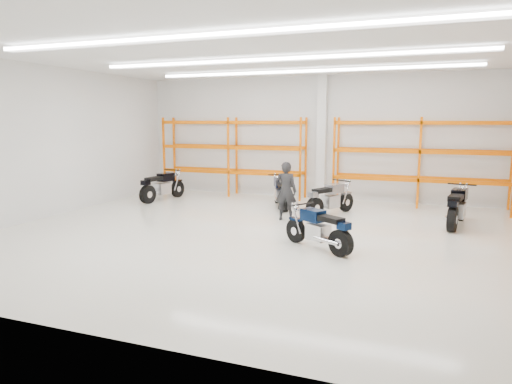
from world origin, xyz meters
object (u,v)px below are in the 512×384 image
(motorcycle_main, at_px, (320,230))
(motorcycle_back_d, at_px, (457,208))
(motorcycle_back_a, at_px, (161,187))
(motorcycle_back_b, at_px, (282,192))
(standing_man, at_px, (286,191))
(motorcycle_back_c, at_px, (329,199))
(structural_column, at_px, (322,138))

(motorcycle_main, height_order, motorcycle_back_d, motorcycle_back_d)
(motorcycle_main, bearing_deg, motorcycle_back_d, 49.76)
(motorcycle_back_a, distance_m, motorcycle_back_b, 4.53)
(motorcycle_back_d, distance_m, standing_man, 4.72)
(motorcycle_back_c, xyz_separation_m, motorcycle_back_d, (3.59, -0.32, 0.04))
(motorcycle_main, xyz_separation_m, motorcycle_back_a, (-6.79, 4.28, 0.05))
(motorcycle_back_a, distance_m, motorcycle_back_c, 6.22)
(structural_column, bearing_deg, motorcycle_main, -77.73)
(motorcycle_back_a, distance_m, motorcycle_back_d, 9.83)
(motorcycle_back_a, xyz_separation_m, standing_man, (5.17, -1.55, 0.35))
(motorcycle_back_d, bearing_deg, motorcycle_back_c, 174.98)
(motorcycle_back_a, xyz_separation_m, structural_column, (5.34, 2.40, 1.74))
(structural_column, bearing_deg, motorcycle_back_c, -72.80)
(motorcycle_back_b, height_order, motorcycle_back_d, motorcycle_back_b)
(motorcycle_main, distance_m, motorcycle_back_b, 4.94)
(motorcycle_main, bearing_deg, structural_column, 102.27)
(structural_column, bearing_deg, motorcycle_back_d, -35.03)
(motorcycle_back_d, bearing_deg, motorcycle_back_b, 170.94)
(motorcycle_back_a, relative_size, standing_man, 1.28)
(motorcycle_back_b, relative_size, motorcycle_back_d, 0.94)
(motorcycle_main, distance_m, motorcycle_back_c, 3.91)
(motorcycle_back_d, xyz_separation_m, structural_column, (-4.46, 3.13, 1.73))
(motorcycle_back_c, height_order, standing_man, standing_man)
(motorcycle_back_a, height_order, motorcycle_back_d, motorcycle_back_d)
(motorcycle_back_d, bearing_deg, motorcycle_back_a, 175.75)
(motorcycle_back_d, height_order, structural_column, structural_column)
(motorcycle_back_b, distance_m, motorcycle_back_c, 1.76)
(standing_man, bearing_deg, motorcycle_back_a, -22.89)
(standing_man, height_order, structural_column, structural_column)
(motorcycle_back_b, xyz_separation_m, motorcycle_back_d, (5.27, -0.84, -0.03))
(motorcycle_back_a, relative_size, motorcycle_back_c, 1.14)
(motorcycle_back_b, xyz_separation_m, standing_man, (0.64, -1.66, 0.31))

